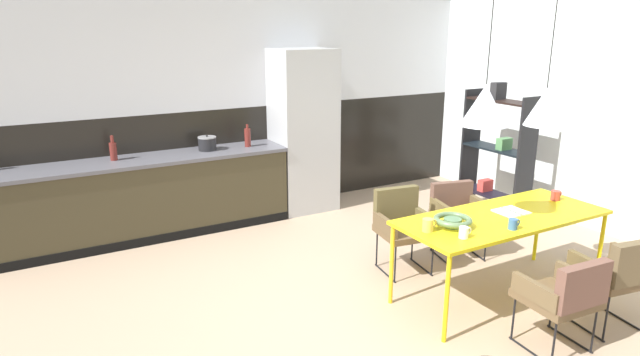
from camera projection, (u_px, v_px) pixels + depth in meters
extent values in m
plane|color=tan|center=(403.00, 316.00, 4.44)|extent=(8.52, 8.52, 0.00)
cube|color=black|center=(252.00, 158.00, 6.95)|extent=(6.55, 0.12, 1.33)
cube|color=silver|center=(249.00, 52.00, 6.58)|extent=(6.55, 0.12, 1.33)
cube|color=#3B3522|center=(142.00, 200.00, 6.01)|extent=(3.30, 0.60, 0.86)
cube|color=#55545C|center=(139.00, 161.00, 5.89)|extent=(3.33, 0.63, 0.04)
cube|color=black|center=(152.00, 241.00, 5.86)|extent=(3.30, 0.01, 0.10)
cube|color=#ADAFB2|center=(303.00, 131.00, 6.81)|extent=(0.74, 0.60, 2.04)
cube|color=yellow|center=(503.00, 217.00, 4.59)|extent=(1.89, 0.76, 0.03)
cylinder|color=yellow|center=(392.00, 265.00, 4.56)|extent=(0.04, 0.04, 0.72)
cylinder|color=yellow|center=(537.00, 227.00, 5.41)|extent=(0.04, 0.04, 0.72)
cylinder|color=yellow|center=(447.00, 299.00, 3.99)|extent=(0.04, 0.04, 0.72)
cylinder|color=yellow|center=(600.00, 251.00, 4.84)|extent=(0.04, 0.04, 0.72)
cube|color=brown|center=(405.00, 232.00, 5.15)|extent=(0.54, 0.53, 0.06)
cube|color=brown|center=(396.00, 205.00, 5.27)|extent=(0.46, 0.15, 0.36)
cube|color=brown|center=(426.00, 219.00, 5.20)|extent=(0.11, 0.42, 0.14)
cube|color=brown|center=(385.00, 225.00, 5.05)|extent=(0.11, 0.42, 0.14)
cylinder|color=black|center=(433.00, 258.00, 5.11)|extent=(0.02, 0.02, 0.38)
cylinder|color=black|center=(395.00, 264.00, 4.97)|extent=(0.02, 0.02, 0.38)
cylinder|color=black|center=(412.00, 243.00, 5.45)|extent=(0.02, 0.02, 0.38)
cylinder|color=black|center=(377.00, 249.00, 5.31)|extent=(0.02, 0.02, 0.38)
cylinder|color=black|center=(421.00, 267.00, 5.33)|extent=(0.08, 0.41, 0.02)
cylinder|color=black|center=(385.00, 273.00, 5.19)|extent=(0.08, 0.41, 0.02)
cube|color=brown|center=(610.00, 276.00, 4.20)|extent=(0.55, 0.53, 0.06)
cube|color=brown|center=(636.00, 263.00, 3.97)|extent=(0.46, 0.15, 0.33)
cube|color=brown|center=(590.00, 268.00, 4.10)|extent=(0.12, 0.42, 0.14)
cube|color=brown|center=(633.00, 260.00, 4.25)|extent=(0.12, 0.42, 0.14)
cylinder|color=black|center=(568.00, 295.00, 4.37)|extent=(0.02, 0.02, 0.40)
cylinder|color=black|center=(605.00, 287.00, 4.50)|extent=(0.02, 0.02, 0.40)
cylinder|color=black|center=(606.00, 318.00, 4.03)|extent=(0.02, 0.02, 0.40)
cylinder|color=black|center=(583.00, 328.00, 4.25)|extent=(0.08, 0.41, 0.02)
cylinder|color=black|center=(621.00, 319.00, 4.38)|extent=(0.08, 0.41, 0.02)
cube|color=brown|center=(460.00, 217.00, 5.48)|extent=(0.57, 0.56, 0.06)
cube|color=brown|center=(451.00, 195.00, 5.62)|extent=(0.46, 0.18, 0.29)
cube|color=brown|center=(480.00, 206.00, 5.51)|extent=(0.14, 0.41, 0.14)
cube|color=brown|center=(441.00, 210.00, 5.40)|extent=(0.14, 0.41, 0.14)
cylinder|color=black|center=(486.00, 243.00, 5.42)|extent=(0.02, 0.02, 0.40)
cylinder|color=black|center=(450.00, 247.00, 5.32)|extent=(0.02, 0.02, 0.40)
cylinder|color=black|center=(466.00, 230.00, 5.77)|extent=(0.02, 0.02, 0.40)
cylinder|color=black|center=(432.00, 233.00, 5.67)|extent=(0.02, 0.02, 0.40)
cylinder|color=black|center=(474.00, 253.00, 5.65)|extent=(0.11, 0.41, 0.02)
cylinder|color=black|center=(440.00, 257.00, 5.55)|extent=(0.11, 0.41, 0.02)
cube|color=brown|center=(556.00, 298.00, 3.92)|extent=(0.51, 0.49, 0.06)
cube|color=brown|center=(583.00, 286.00, 3.69)|extent=(0.46, 0.11, 0.32)
cube|color=brown|center=(535.00, 292.00, 3.80)|extent=(0.08, 0.42, 0.14)
cube|color=brown|center=(579.00, 280.00, 3.98)|extent=(0.08, 0.42, 0.14)
cylinder|color=black|center=(513.00, 318.00, 4.06)|extent=(0.02, 0.02, 0.37)
cylinder|color=black|center=(552.00, 307.00, 4.22)|extent=(0.02, 0.02, 0.37)
cylinder|color=black|center=(554.00, 344.00, 3.73)|extent=(0.02, 0.02, 0.37)
cylinder|color=black|center=(594.00, 331.00, 3.89)|extent=(0.02, 0.02, 0.37)
cylinder|color=black|center=(530.00, 352.00, 3.94)|extent=(0.05, 0.41, 0.02)
cylinder|color=black|center=(569.00, 339.00, 4.11)|extent=(0.05, 0.41, 0.02)
cylinder|color=#4C704C|center=(452.00, 223.00, 4.33)|extent=(0.14, 0.14, 0.07)
torus|color=#526D48|center=(453.00, 220.00, 4.32)|extent=(0.31, 0.31, 0.05)
cube|color=white|center=(506.00, 213.00, 4.64)|extent=(0.13, 0.23, 0.01)
cube|color=white|center=(516.00, 211.00, 4.70)|extent=(0.13, 0.23, 0.01)
cube|color=#4C7F4C|center=(511.00, 211.00, 4.66)|extent=(0.01, 0.24, 0.00)
cylinder|color=#B23D33|center=(555.00, 195.00, 4.98)|extent=(0.08, 0.08, 0.09)
torus|color=#B23D33|center=(559.00, 194.00, 5.01)|extent=(0.06, 0.01, 0.06)
cylinder|color=gold|center=(428.00, 225.00, 4.23)|extent=(0.09, 0.09, 0.10)
torus|color=gold|center=(433.00, 223.00, 4.25)|extent=(0.07, 0.01, 0.07)
cylinder|color=white|center=(464.00, 232.00, 4.10)|extent=(0.07, 0.07, 0.09)
torus|color=white|center=(468.00, 231.00, 4.12)|extent=(0.06, 0.01, 0.06)
cylinder|color=#335B93|center=(513.00, 224.00, 4.27)|extent=(0.07, 0.07, 0.09)
torus|color=#335B93|center=(517.00, 223.00, 4.29)|extent=(0.06, 0.01, 0.06)
cylinder|color=black|center=(207.00, 144.00, 6.28)|extent=(0.21, 0.21, 0.15)
cylinder|color=gray|center=(207.00, 137.00, 6.26)|extent=(0.21, 0.21, 0.01)
sphere|color=black|center=(207.00, 136.00, 6.25)|extent=(0.02, 0.02, 0.02)
cylinder|color=maroon|center=(113.00, 152.00, 5.80)|extent=(0.08, 0.08, 0.19)
cylinder|color=maroon|center=(112.00, 139.00, 5.77)|extent=(0.03, 0.03, 0.08)
cylinder|color=maroon|center=(248.00, 138.00, 6.45)|extent=(0.07, 0.07, 0.22)
cylinder|color=maroon|center=(247.00, 126.00, 6.42)|extent=(0.03, 0.03, 0.05)
cube|color=black|center=(470.00, 148.00, 7.04)|extent=(0.30, 0.03, 1.53)
cube|color=black|center=(526.00, 163.00, 6.28)|extent=(0.30, 0.03, 1.53)
cube|color=black|center=(493.00, 194.00, 6.80)|extent=(0.30, 0.88, 0.02)
cube|color=#B73833|center=(485.00, 185.00, 6.89)|extent=(0.18, 0.10, 0.15)
cube|color=black|center=(497.00, 149.00, 6.64)|extent=(0.30, 0.88, 0.02)
cube|color=#4C7F4C|center=(504.00, 144.00, 6.53)|extent=(0.18, 0.10, 0.14)
cube|color=black|center=(501.00, 101.00, 6.48)|extent=(0.30, 0.88, 0.02)
cube|color=#262628|center=(498.00, 91.00, 6.50)|extent=(0.18, 0.10, 0.20)
cylinder|color=black|center=(491.00, 35.00, 3.96)|extent=(0.01, 0.01, 0.73)
cone|color=silver|center=(485.00, 105.00, 4.10)|extent=(0.36, 0.36, 0.32)
cylinder|color=black|center=(553.00, 38.00, 4.37)|extent=(0.01, 0.01, 0.80)
cone|color=silver|center=(545.00, 107.00, 4.52)|extent=(0.33, 0.33, 0.32)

